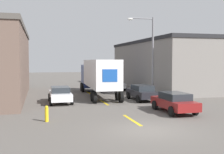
# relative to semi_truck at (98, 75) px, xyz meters

# --- Properties ---
(ground_plane) EXTENTS (160.00, 160.00, 0.00)m
(ground_plane) POSITION_rel_semi_truck_xyz_m (-0.48, -15.31, -2.26)
(ground_plane) COLOR #56514C
(road_centerline) EXTENTS (0.20, 18.88, 0.01)m
(road_centerline) POSITION_rel_semi_truck_xyz_m (-0.48, -4.85, -2.26)
(road_centerline) COLOR gold
(road_centerline) RESTS_ON ground_plane
(warehouse_right) EXTENTS (8.83, 21.34, 6.39)m
(warehouse_right) POSITION_rel_semi_truck_xyz_m (10.70, 6.15, 0.94)
(warehouse_right) COLOR slate
(warehouse_right) RESTS_ON ground_plane
(semi_truck) EXTENTS (3.11, 12.60, 3.81)m
(semi_truck) POSITION_rel_semi_truck_xyz_m (0.00, 0.00, 0.00)
(semi_truck) COLOR navy
(semi_truck) RESTS_ON ground_plane
(parked_car_right_mid) EXTENTS (1.97, 4.49, 1.44)m
(parked_car_right_mid) POSITION_rel_semi_truck_xyz_m (3.31, -4.39, -1.49)
(parked_car_right_mid) COLOR black
(parked_car_right_mid) RESTS_ON ground_plane
(parked_car_left_far) EXTENTS (1.97, 4.49, 1.44)m
(parked_car_left_far) POSITION_rel_semi_truck_xyz_m (-4.28, -4.13, -1.49)
(parked_car_left_far) COLOR silver
(parked_car_left_far) RESTS_ON ground_plane
(parked_car_right_far) EXTENTS (1.97, 4.49, 1.44)m
(parked_car_right_far) POSITION_rel_semi_truck_xyz_m (3.31, 5.44, -1.49)
(parked_car_right_far) COLOR #B2B2B7
(parked_car_right_far) RESTS_ON ground_plane
(parked_car_right_near) EXTENTS (1.97, 4.49, 1.44)m
(parked_car_right_near) POSITION_rel_semi_truck_xyz_m (3.31, -10.86, -1.49)
(parked_car_right_near) COLOR maroon
(parked_car_right_near) RESTS_ON ground_plane
(street_lamp) EXTENTS (2.79, 0.32, 8.05)m
(street_lamp) POSITION_rel_semi_truck_xyz_m (4.73, -2.76, 2.44)
(street_lamp) COLOR slate
(street_lamp) RESTS_ON ground_plane
(fire_hydrant) EXTENTS (0.22, 0.22, 0.99)m
(fire_hydrant) POSITION_rel_semi_truck_xyz_m (-5.66, -11.73, -1.77)
(fire_hydrant) COLOR gold
(fire_hydrant) RESTS_ON ground_plane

